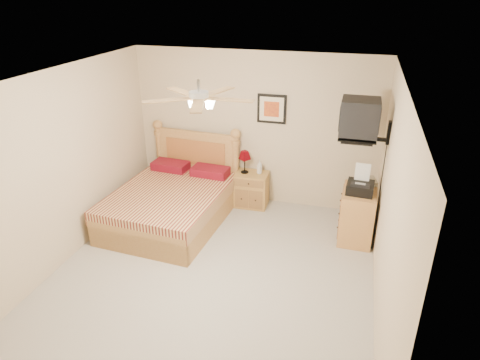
% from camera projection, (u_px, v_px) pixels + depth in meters
% --- Properties ---
extents(floor, '(4.50, 4.50, 0.00)m').
position_uv_depth(floor, '(212.00, 276.00, 5.48)').
color(floor, '#A49E94').
rests_on(floor, ground).
extents(ceiling, '(4.00, 4.50, 0.04)m').
position_uv_depth(ceiling, '(205.00, 80.00, 4.43)').
color(ceiling, white).
rests_on(ceiling, ground).
extents(wall_back, '(4.00, 0.04, 2.50)m').
position_uv_depth(wall_back, '(255.00, 130.00, 6.92)').
color(wall_back, beige).
rests_on(wall_back, ground).
extents(wall_front, '(4.00, 0.04, 2.50)m').
position_uv_depth(wall_front, '(102.00, 323.00, 2.99)').
color(wall_front, beige).
rests_on(wall_front, ground).
extents(wall_left, '(0.04, 4.50, 2.50)m').
position_uv_depth(wall_left, '(61.00, 170.00, 5.45)').
color(wall_left, beige).
rests_on(wall_left, ground).
extents(wall_right, '(0.04, 4.50, 2.50)m').
position_uv_depth(wall_right, '(389.00, 210.00, 4.47)').
color(wall_right, beige).
rests_on(wall_right, ground).
extents(bed, '(1.66, 2.11, 1.30)m').
position_uv_depth(bed, '(169.00, 184.00, 6.44)').
color(bed, '#AE7439').
rests_on(bed, ground).
extents(nightstand, '(0.55, 0.42, 0.58)m').
position_uv_depth(nightstand, '(251.00, 189.00, 7.11)').
color(nightstand, '#AE803D').
rests_on(nightstand, ground).
extents(table_lamp, '(0.23, 0.23, 0.38)m').
position_uv_depth(table_lamp, '(245.00, 162.00, 6.95)').
color(table_lamp, '#520109').
rests_on(table_lamp, nightstand).
extents(lotion_bottle, '(0.09, 0.09, 0.23)m').
position_uv_depth(lotion_bottle, '(260.00, 167.00, 6.95)').
color(lotion_bottle, silver).
rests_on(lotion_bottle, nightstand).
extents(framed_picture, '(0.46, 0.04, 0.46)m').
position_uv_depth(framed_picture, '(272.00, 109.00, 6.68)').
color(framed_picture, black).
rests_on(framed_picture, wall_back).
extents(dresser, '(0.47, 0.67, 0.78)m').
position_uv_depth(dresser, '(357.00, 215.00, 6.12)').
color(dresser, '#C78947').
rests_on(dresser, ground).
extents(fax_machine, '(0.39, 0.41, 0.38)m').
position_uv_depth(fax_machine, '(361.00, 180.00, 5.83)').
color(fax_machine, black).
rests_on(fax_machine, dresser).
extents(magazine_lower, '(0.26, 0.32, 0.03)m').
position_uv_depth(magazine_lower, '(360.00, 182.00, 6.18)').
color(magazine_lower, '#ABA388').
rests_on(magazine_lower, dresser).
extents(magazine_upper, '(0.26, 0.32, 0.02)m').
position_uv_depth(magazine_upper, '(362.00, 180.00, 6.20)').
color(magazine_upper, gray).
rests_on(magazine_upper, magazine_lower).
extents(wall_tv, '(0.56, 0.46, 0.58)m').
position_uv_depth(wall_tv, '(371.00, 121.00, 5.46)').
color(wall_tv, black).
rests_on(wall_tv, wall_right).
extents(ceiling_fan, '(1.14, 1.14, 0.28)m').
position_uv_depth(ceiling_fan, '(199.00, 98.00, 4.32)').
color(ceiling_fan, silver).
rests_on(ceiling_fan, ceiling).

